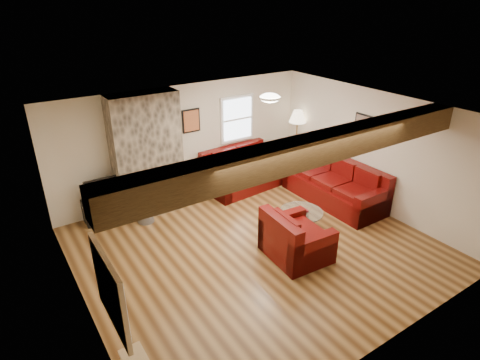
% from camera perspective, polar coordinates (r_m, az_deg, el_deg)
% --- Properties ---
extents(room, '(8.00, 8.00, 8.00)m').
position_cam_1_polar(room, '(6.84, 2.54, -0.87)').
color(room, '#583417').
rests_on(room, ground).
extents(floor, '(6.00, 6.00, 0.00)m').
position_cam_1_polar(floor, '(7.47, 2.36, -9.52)').
color(floor, '#583417').
rests_on(floor, ground).
extents(oak_beam, '(6.00, 0.36, 0.38)m').
position_cam_1_polar(oak_beam, '(5.54, 10.35, 4.29)').
color(oak_beam, '#301E0E').
rests_on(oak_beam, room).
extents(chimney_breast, '(1.40, 0.67, 2.50)m').
position_cam_1_polar(chimney_breast, '(8.46, -13.05, 3.50)').
color(chimney_breast, '#37312A').
rests_on(chimney_breast, floor).
extents(back_window, '(0.90, 0.08, 1.10)m').
position_cam_1_polar(back_window, '(9.54, -0.41, 8.70)').
color(back_window, white).
rests_on(back_window, room).
extents(hatch_window, '(0.08, 1.00, 0.90)m').
position_cam_1_polar(hatch_window, '(4.49, -17.93, -14.76)').
color(hatch_window, tan).
rests_on(hatch_window, room).
extents(ceiling_dome, '(0.40, 0.40, 0.18)m').
position_cam_1_polar(ceiling_dome, '(7.63, 4.27, 11.37)').
color(ceiling_dome, white).
rests_on(ceiling_dome, room).
extents(artwork_back, '(0.42, 0.06, 0.52)m').
position_cam_1_polar(artwork_back, '(8.92, -6.95, 8.36)').
color(artwork_back, black).
rests_on(artwork_back, room).
extents(artwork_right, '(0.06, 0.55, 0.42)m').
position_cam_1_polar(artwork_right, '(8.80, 17.38, 7.50)').
color(artwork_right, black).
rests_on(artwork_right, room).
extents(sofa_three, '(0.99, 2.36, 0.91)m').
position_cam_1_polar(sofa_three, '(9.06, 13.22, -0.33)').
color(sofa_three, '#440406').
rests_on(sofa_three, floor).
extents(loveseat, '(1.86, 1.16, 0.95)m').
position_cam_1_polar(loveseat, '(9.44, 0.37, 1.57)').
color(loveseat, '#440406').
rests_on(loveseat, floor).
extents(armchair_red, '(1.00, 1.13, 0.86)m').
position_cam_1_polar(armchair_red, '(7.09, 8.11, -7.69)').
color(armchair_red, '#440406').
rests_on(armchair_red, floor).
extents(coffee_table, '(0.85, 0.85, 0.44)m').
position_cam_1_polar(coffee_table, '(7.94, 8.61, -5.74)').
color(coffee_table, '#4A2D18').
rests_on(coffee_table, floor).
extents(tv_cabinet, '(0.97, 0.39, 0.48)m').
position_cam_1_polar(tv_cabinet, '(8.66, -18.21, -3.79)').
color(tv_cabinet, black).
rests_on(tv_cabinet, floor).
extents(television, '(0.83, 0.11, 0.48)m').
position_cam_1_polar(television, '(8.45, -18.64, -0.93)').
color(television, black).
rests_on(television, tv_cabinet).
extents(floor_lamp, '(0.42, 0.42, 1.65)m').
position_cam_1_polar(floor_lamp, '(10.05, 8.18, 8.46)').
color(floor_lamp, tan).
rests_on(floor_lamp, floor).
extents(coal_bucket, '(0.34, 0.34, 0.32)m').
position_cam_1_polar(coal_bucket, '(8.38, -13.29, -4.82)').
color(coal_bucket, slate).
rests_on(coal_bucket, floor).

